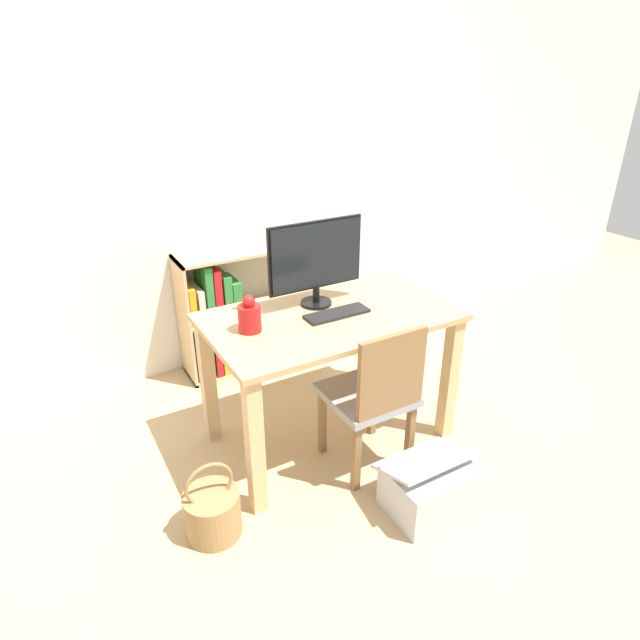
{
  "coord_description": "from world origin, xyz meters",
  "views": [
    {
      "loc": [
        -1.25,
        -2.09,
        1.9
      ],
      "look_at": [
        0.0,
        0.1,
        0.67
      ],
      "focal_mm": 30.0,
      "sensor_mm": 36.0,
      "label": 1
    }
  ],
  "objects_px": {
    "vase": "(250,316)",
    "basket": "(212,512)",
    "chair": "(374,394)",
    "storage_box": "(430,486)",
    "keyboard": "(337,314)",
    "monitor": "(316,258)",
    "bookshelf": "(229,315)"
  },
  "relations": [
    {
      "from": "keyboard",
      "to": "basket",
      "type": "distance_m",
      "value": 1.09
    },
    {
      "from": "monitor",
      "to": "storage_box",
      "type": "height_order",
      "value": "monitor"
    },
    {
      "from": "keyboard",
      "to": "chair",
      "type": "bearing_deg",
      "value": -83.89
    },
    {
      "from": "keyboard",
      "to": "basket",
      "type": "height_order",
      "value": "keyboard"
    },
    {
      "from": "vase",
      "to": "storage_box",
      "type": "relative_size",
      "value": 0.44
    },
    {
      "from": "keyboard",
      "to": "chair",
      "type": "height_order",
      "value": "chair"
    },
    {
      "from": "chair",
      "to": "storage_box",
      "type": "height_order",
      "value": "chair"
    },
    {
      "from": "keyboard",
      "to": "bookshelf",
      "type": "xyz_separation_m",
      "value": [
        -0.22,
        0.99,
        -0.36
      ]
    },
    {
      "from": "vase",
      "to": "basket",
      "type": "bearing_deg",
      "value": -135.51
    },
    {
      "from": "keyboard",
      "to": "chair",
      "type": "distance_m",
      "value": 0.44
    },
    {
      "from": "basket",
      "to": "vase",
      "type": "bearing_deg",
      "value": 44.49
    },
    {
      "from": "monitor",
      "to": "bookshelf",
      "type": "relative_size",
      "value": 0.55
    },
    {
      "from": "monitor",
      "to": "keyboard",
      "type": "bearing_deg",
      "value": -80.89
    },
    {
      "from": "keyboard",
      "to": "bookshelf",
      "type": "distance_m",
      "value": 1.08
    },
    {
      "from": "keyboard",
      "to": "vase",
      "type": "xyz_separation_m",
      "value": [
        -0.45,
        0.06,
        0.07
      ]
    },
    {
      "from": "monitor",
      "to": "chair",
      "type": "bearing_deg",
      "value": -82.81
    },
    {
      "from": "monitor",
      "to": "vase",
      "type": "xyz_separation_m",
      "value": [
        -0.42,
        -0.11,
        -0.18
      ]
    },
    {
      "from": "chair",
      "to": "bookshelf",
      "type": "relative_size",
      "value": 0.85
    },
    {
      "from": "monitor",
      "to": "keyboard",
      "type": "xyz_separation_m",
      "value": [
        0.03,
        -0.17,
        -0.25
      ]
    },
    {
      "from": "keyboard",
      "to": "storage_box",
      "type": "bearing_deg",
      "value": -81.04
    },
    {
      "from": "keyboard",
      "to": "storage_box",
      "type": "xyz_separation_m",
      "value": [
        0.11,
        -0.67,
        -0.63
      ]
    },
    {
      "from": "keyboard",
      "to": "vase",
      "type": "bearing_deg",
      "value": 172.7
    },
    {
      "from": "bookshelf",
      "to": "basket",
      "type": "height_order",
      "value": "bookshelf"
    },
    {
      "from": "keyboard",
      "to": "monitor",
      "type": "bearing_deg",
      "value": 99.11
    },
    {
      "from": "vase",
      "to": "storage_box",
      "type": "distance_m",
      "value": 1.15
    },
    {
      "from": "monitor",
      "to": "basket",
      "type": "xyz_separation_m",
      "value": [
        -0.8,
        -0.48,
        -0.89
      ]
    },
    {
      "from": "bookshelf",
      "to": "storage_box",
      "type": "relative_size",
      "value": 2.33
    },
    {
      "from": "monitor",
      "to": "keyboard",
      "type": "distance_m",
      "value": 0.3
    },
    {
      "from": "chair",
      "to": "storage_box",
      "type": "distance_m",
      "value": 0.49
    },
    {
      "from": "bookshelf",
      "to": "chair",
      "type": "bearing_deg",
      "value": -78.84
    },
    {
      "from": "monitor",
      "to": "bookshelf",
      "type": "distance_m",
      "value": 1.04
    },
    {
      "from": "monitor",
      "to": "chair",
      "type": "xyz_separation_m",
      "value": [
        0.06,
        -0.47,
        -0.56
      ]
    }
  ]
}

